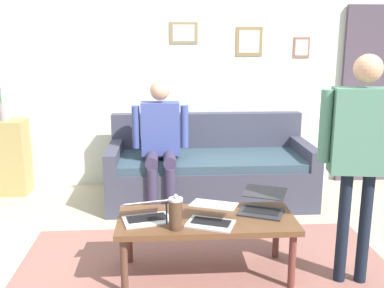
# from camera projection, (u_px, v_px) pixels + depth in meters

# --- Properties ---
(ground_plane) EXTENTS (7.68, 7.68, 0.00)m
(ground_plane) POSITION_uv_depth(u_px,v_px,m) (194.00, 275.00, 3.21)
(ground_plane) COLOR #BBAD91
(area_rug) EXTENTS (2.80, 1.84, 0.01)m
(area_rug) POSITION_uv_depth(u_px,v_px,m) (207.00, 281.00, 3.12)
(area_rug) COLOR #945E54
(area_rug) RESTS_ON ground_plane
(back_wall) EXTENTS (7.04, 0.11, 2.70)m
(back_wall) POSITION_uv_depth(u_px,v_px,m) (181.00, 68.00, 5.03)
(back_wall) COLOR silver
(back_wall) RESTS_ON ground_plane
(interior_door) EXTENTS (0.82, 0.09, 2.05)m
(interior_door) POSITION_uv_depth(u_px,v_px,m) (375.00, 96.00, 5.16)
(interior_door) COLOR #4F414E
(interior_door) RESTS_ON ground_plane
(couch) EXTENTS (2.09, 0.90, 0.88)m
(couch) POSITION_uv_depth(u_px,v_px,m) (210.00, 172.00, 4.66)
(couch) COLOR #3C3D4D
(couch) RESTS_ON ground_plane
(coffee_table) EXTENTS (1.25, 0.55, 0.44)m
(coffee_table) POSITION_uv_depth(u_px,v_px,m) (206.00, 224.00, 3.13)
(coffee_table) COLOR brown
(coffee_table) RESTS_ON ground_plane
(laptop_left) EXTENTS (0.42, 0.44, 0.13)m
(laptop_left) POSITION_uv_depth(u_px,v_px,m) (262.00, 205.00, 3.22)
(laptop_left) COLOR #28282D
(laptop_left) RESTS_ON coffee_table
(laptop_center) EXTENTS (0.40, 0.39, 0.12)m
(laptop_center) POSITION_uv_depth(u_px,v_px,m) (212.00, 217.00, 3.01)
(laptop_center) COLOR silver
(laptop_center) RESTS_ON coffee_table
(laptop_right) EXTENTS (0.38, 0.34, 0.15)m
(laptop_right) POSITION_uv_depth(u_px,v_px,m) (146.00, 214.00, 3.07)
(laptop_right) COLOR silver
(laptop_right) RESTS_ON coffee_table
(french_press) EXTENTS (0.11, 0.09, 0.24)m
(french_press) POSITION_uv_depth(u_px,v_px,m) (176.00, 213.00, 2.90)
(french_press) COLOR #4C3323
(french_press) RESTS_ON coffee_table
(side_shelf) EXTENTS (0.42, 0.32, 0.82)m
(side_shelf) POSITION_uv_depth(u_px,v_px,m) (8.00, 157.00, 4.85)
(side_shelf) COLOR #A28C51
(side_shelf) RESTS_ON ground_plane
(flower_vase) EXTENTS (0.11, 0.10, 0.42)m
(flower_vase) POSITION_uv_depth(u_px,v_px,m) (3.00, 108.00, 4.72)
(flower_vase) COLOR #998F95
(flower_vase) RESTS_ON side_shelf
(person_standing) EXTENTS (0.57, 0.24, 1.58)m
(person_standing) POSITION_uv_depth(u_px,v_px,m) (362.00, 142.00, 2.90)
(person_standing) COLOR black
(person_standing) RESTS_ON ground_plane
(person_seated) EXTENTS (0.55, 0.51, 1.28)m
(person_seated) POSITION_uv_depth(u_px,v_px,m) (161.00, 138.00, 4.31)
(person_seated) COLOR #38304B
(person_seated) RESTS_ON ground_plane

